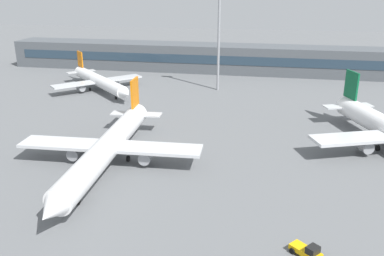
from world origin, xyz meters
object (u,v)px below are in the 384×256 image
at_px(baggage_tug_yellow, 307,251).
at_px(floodlight_tower_west, 219,31).
at_px(airplane_far, 99,81).
at_px(airplane_near, 107,148).

distance_m(baggage_tug_yellow, floodlight_tower_west, 77.14).
xyz_separation_m(airplane_far, floodlight_tower_west, (32.18, 7.75, 13.62)).
bearing_deg(floodlight_tower_west, airplane_near, -101.29).
xyz_separation_m(baggage_tug_yellow, floodlight_tower_west, (-19.99, 72.85, 15.61)).
xyz_separation_m(airplane_near, floodlight_tower_west, (10.87, 54.43, 13.06)).
height_order(airplane_far, floodlight_tower_west, floodlight_tower_west).
height_order(baggage_tug_yellow, floodlight_tower_west, floodlight_tower_west).
bearing_deg(airplane_far, airplane_near, -65.46).
bearing_deg(floodlight_tower_west, baggage_tug_yellow, -74.66).
bearing_deg(airplane_far, floodlight_tower_west, 13.54).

